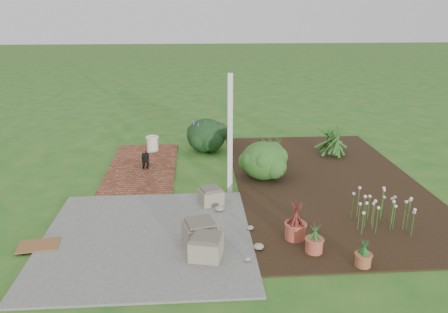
{
  "coord_description": "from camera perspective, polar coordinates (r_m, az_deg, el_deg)",
  "views": [
    {
      "loc": [
        -0.4,
        -8.35,
        3.71
      ],
      "look_at": [
        0.2,
        0.4,
        0.7
      ],
      "focal_mm": 35.0,
      "sensor_mm": 36.0,
      "label": 1
    }
  ],
  "objects": [
    {
      "name": "stone_trough_far",
      "position": [
        8.63,
        -1.75,
        -5.22
      ],
      "size": [
        0.53,
        0.53,
        0.28
      ],
      "primitive_type": "cube",
      "rotation": [
        0.0,
        0.0,
        0.32
      ],
      "color": "#777259",
      "rests_on": "concrete_patio"
    },
    {
      "name": "agapanthus_clump_front",
      "position": [
        10.91,
        5.89,
        1.41
      ],
      "size": [
        0.98,
        0.98,
        0.82
      ],
      "primitive_type": null,
      "rotation": [
        0.0,
        0.0,
        -0.06
      ],
      "color": "#1C3A12",
      "rests_on": "garden_bed"
    },
    {
      "name": "stone_trough_near",
      "position": [
        6.87,
        -2.34,
        -11.79
      ],
      "size": [
        0.57,
        0.57,
        0.32
      ],
      "primitive_type": "cube",
      "rotation": [
        0.0,
        0.0,
        -0.24
      ],
      "color": "#756A57",
      "rests_on": "concrete_patio"
    },
    {
      "name": "brick_path",
      "position": [
        10.83,
        -10.59,
        -1.32
      ],
      "size": [
        1.6,
        3.5,
        0.04
      ],
      "primitive_type": "cube",
      "color": "brown",
      "rests_on": "ground"
    },
    {
      "name": "terracotta_pot_small_right",
      "position": [
        7.17,
        11.68,
        -11.28
      ],
      "size": [
        0.29,
        0.29,
        0.23
      ],
      "primitive_type": "cylinder",
      "rotation": [
        0.0,
        0.0,
        -0.05
      ],
      "color": "#AE533B",
      "rests_on": "garden_bed"
    },
    {
      "name": "pink_flower_patch",
      "position": [
        8.17,
        19.98,
        -6.48
      ],
      "size": [
        1.23,
        1.23,
        0.66
      ],
      "primitive_type": null,
      "rotation": [
        0.0,
        0.0,
        0.22
      ],
      "color": "#113D0F",
      "rests_on": "garden_bed"
    },
    {
      "name": "terracotta_pot_small_left",
      "position": [
        7.02,
        17.71,
        -12.72
      ],
      "size": [
        0.3,
        0.3,
        0.2
      ],
      "primitive_type": "cylinder",
      "rotation": [
        0.0,
        0.0,
        -0.3
      ],
      "color": "#A05936",
      "rests_on": "garden_bed"
    },
    {
      "name": "cream_ceramic_urn",
      "position": [
        11.82,
        -9.33,
        1.61
      ],
      "size": [
        0.4,
        0.4,
        0.4
      ],
      "primitive_type": "cylinder",
      "rotation": [
        0.0,
        0.0,
        -0.41
      ],
      "color": "beige",
      "rests_on": "brick_path"
    },
    {
      "name": "ground",
      "position": [
        9.14,
        -1.08,
        -5.0
      ],
      "size": [
        80.0,
        80.0,
        0.0
      ],
      "primitive_type": "plane",
      "color": "#24601E",
      "rests_on": "ground"
    },
    {
      "name": "coir_doormat",
      "position": [
        7.82,
        -23.07,
        -10.62
      ],
      "size": [
        0.69,
        0.5,
        0.02
      ],
      "primitive_type": "cube",
      "rotation": [
        0.0,
        0.0,
        0.14
      ],
      "color": "brown",
      "rests_on": "concrete_patio"
    },
    {
      "name": "black_dog",
      "position": [
        10.61,
        -10.24,
        -0.19
      ],
      "size": [
        0.15,
        0.48,
        0.41
      ],
      "rotation": [
        0.0,
        0.0,
        0.02
      ],
      "color": "black",
      "rests_on": "brick_path"
    },
    {
      "name": "evergreen_shrub",
      "position": [
        9.86,
        5.17,
        -0.38
      ],
      "size": [
        1.13,
        1.13,
        0.86
      ],
      "primitive_type": "ellipsoid",
      "rotation": [
        0.0,
        0.0,
        0.13
      ],
      "color": "#0D4116",
      "rests_on": "garden_bed"
    },
    {
      "name": "agapanthus_clump_back",
      "position": [
        11.68,
        13.98,
        2.59
      ],
      "size": [
        1.44,
        1.44,
        1.01
      ],
      "primitive_type": null,
      "rotation": [
        0.0,
        0.0,
        0.35
      ],
      "color": "#0D380F",
      "rests_on": "garden_bed"
    },
    {
      "name": "concrete_patio",
      "position": [
        7.6,
        -10.0,
        -10.39
      ],
      "size": [
        3.5,
        3.5,
        0.04
      ],
      "primitive_type": "cube",
      "color": "slate",
      "rests_on": "ground"
    },
    {
      "name": "veranda_post",
      "position": [
        8.83,
        0.78,
        2.76
      ],
      "size": [
        0.1,
        0.1,
        2.5
      ],
      "primitive_type": "cube",
      "color": "white",
      "rests_on": "ground"
    },
    {
      "name": "garden_bed",
      "position": [
        10.02,
        13.22,
        -3.23
      ],
      "size": [
        4.0,
        7.0,
        0.03
      ],
      "primitive_type": "cube",
      "color": "black",
      "rests_on": "ground"
    },
    {
      "name": "purple_flowering_bush",
      "position": [
        11.81,
        -2.33,
        2.9
      ],
      "size": [
        1.23,
        1.23,
        0.9
      ],
      "primitive_type": "ellipsoid",
      "rotation": [
        0.0,
        0.0,
        0.18
      ],
      "color": "black",
      "rests_on": "ground"
    },
    {
      "name": "stone_trough_mid",
      "position": [
        7.24,
        -3.13,
        -9.98
      ],
      "size": [
        0.62,
        0.62,
        0.34
      ],
      "primitive_type": "cube",
      "rotation": [
        0.0,
        0.0,
        0.25
      ],
      "color": "#7A6C5F",
      "rests_on": "concrete_patio"
    },
    {
      "name": "terracotta_pot_bronze",
      "position": [
        7.48,
        9.29,
        -9.55
      ],
      "size": [
        0.44,
        0.44,
        0.28
      ],
      "primitive_type": "cylinder",
      "rotation": [
        0.0,
        0.0,
        -0.36
      ],
      "color": "#B1503B",
      "rests_on": "garden_bed"
    }
  ]
}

